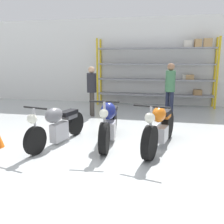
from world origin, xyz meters
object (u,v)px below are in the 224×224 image
person_near_rack (92,87)px  motorcycle_orange (160,128)px  shelving_rack (161,70)px  person_browsing (170,86)px  motorcycle_blue (109,123)px  motorcycle_grey (57,124)px

person_near_rack → motorcycle_orange: bearing=103.9°
motorcycle_orange → person_near_rack: 3.66m
shelving_rack → person_browsing: shelving_rack is taller
motorcycle_blue → person_browsing: size_ratio=1.17×
shelving_rack → motorcycle_grey: bearing=-111.9°
motorcycle_blue → person_browsing: bearing=149.7°
motorcycle_blue → person_browsing: 3.30m
motorcycle_blue → motorcycle_orange: bearing=78.4°
motorcycle_grey → motorcycle_orange: size_ratio=0.98×
shelving_rack → person_near_rack: (-2.22, -2.38, -0.48)m
person_browsing → person_near_rack: person_browsing is taller
shelving_rack → motorcycle_blue: bearing=-101.5°
person_browsing → person_near_rack: bearing=-42.1°
motorcycle_orange → motorcycle_grey: bearing=-71.8°
shelving_rack → motorcycle_orange: bearing=-88.5°
person_browsing → motorcycle_grey: bearing=3.6°
shelving_rack → motorcycle_orange: 5.24m
motorcycle_orange → person_near_rack: (-2.35, 2.76, 0.53)m
shelving_rack → person_near_rack: 3.29m
shelving_rack → person_near_rack: shelving_rack is taller
motorcycle_orange → person_browsing: size_ratio=1.18×
shelving_rack → person_browsing: bearing=-80.3°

